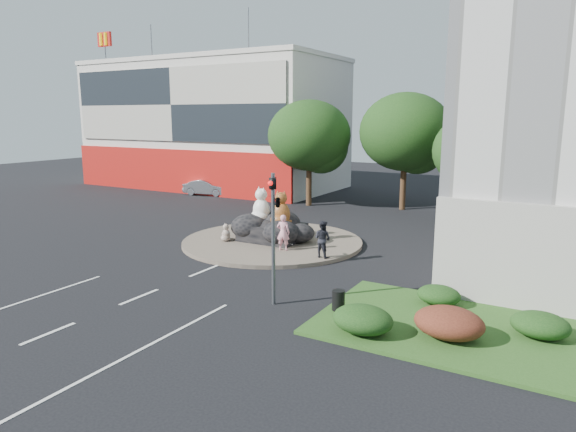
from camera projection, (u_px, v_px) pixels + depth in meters
name	position (u px, v px, depth m)	size (l,w,h in m)	color
ground	(139.00, 297.00, 20.24)	(120.00, 120.00, 0.00)	black
roundabout_island	(272.00, 242.00, 28.72)	(10.00, 10.00, 0.20)	brown
rock_plinth	(272.00, 232.00, 28.61)	(3.20, 2.60, 0.90)	black
shophouse_block	(213.00, 124.00, 51.60)	(25.20, 12.30, 17.40)	beige
grass_verge	(470.00, 331.00, 16.89)	(10.00, 6.00, 0.12)	#244C19
tree_left	(310.00, 139.00, 39.90)	(6.46, 6.46, 8.27)	#382314
tree_mid	(406.00, 136.00, 38.11)	(6.84, 6.84, 8.76)	#382314
tree_right	(480.00, 155.00, 31.95)	(5.70, 5.70, 7.30)	#382314
hedge_near_green	(363.00, 319.00, 16.56)	(2.00, 1.60, 0.90)	#133410
hedge_red	(449.00, 323.00, 16.18)	(2.20, 1.76, 0.99)	#471C13
hedge_mid_green	(540.00, 325.00, 16.24)	(1.80, 1.44, 0.81)	#133410
hedge_back_green	(439.00, 295.00, 19.07)	(1.60, 1.28, 0.72)	#133410
traffic_light	(275.00, 211.00, 18.74)	(0.44, 1.24, 5.00)	#595B60
street_lamp	(526.00, 181.00, 19.87)	(2.34, 0.22, 8.06)	#595B60
cat_white	(261.00, 204.00, 28.93)	(1.21, 1.05, 2.02)	white
cat_tabby	(281.00, 208.00, 28.08)	(1.16, 1.01, 1.93)	#B26C25
kitten_calico	(226.00, 232.00, 28.40)	(0.60, 0.52, 1.00)	white
kitten_white	(288.00, 239.00, 27.33)	(0.43, 0.37, 0.72)	silver
pedestrian_pink	(283.00, 232.00, 26.35)	(0.68, 0.45, 1.87)	pink
pedestrian_dark	(323.00, 239.00, 25.03)	(0.89, 0.69, 1.83)	black
parked_car	(207.00, 187.00, 46.00)	(1.48, 4.24, 1.40)	#9D9FA4
litter_bin	(338.00, 300.00, 18.50)	(0.47, 0.47, 0.74)	black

